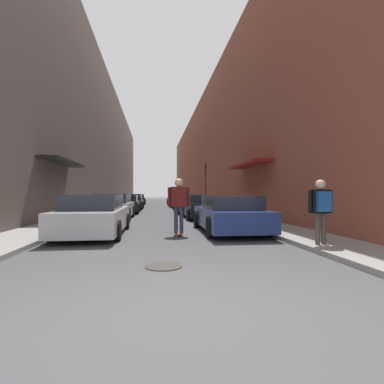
% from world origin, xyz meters
% --- Properties ---
extents(ground, '(150.32, 150.32, 0.00)m').
position_xyz_m(ground, '(0.00, 27.33, 0.00)').
color(ground, '#424244').
extents(curb_strip_left, '(1.80, 68.33, 0.12)m').
position_xyz_m(curb_strip_left, '(-4.24, 34.16, 0.06)').
color(curb_strip_left, gray).
rests_on(curb_strip_left, ground).
extents(curb_strip_right, '(1.80, 68.33, 0.12)m').
position_xyz_m(curb_strip_right, '(4.24, 34.16, 0.06)').
color(curb_strip_right, gray).
rests_on(curb_strip_right, ground).
extents(building_row_left, '(4.90, 68.33, 14.27)m').
position_xyz_m(building_row_left, '(-7.14, 34.16, 7.14)').
color(building_row_left, '#564C47').
rests_on(building_row_left, ground).
extents(building_row_right, '(4.90, 68.33, 12.57)m').
position_xyz_m(building_row_right, '(7.14, 34.16, 6.29)').
color(building_row_right, brown).
rests_on(building_row_right, ground).
extents(parked_car_left_0, '(2.00, 4.71, 1.33)m').
position_xyz_m(parked_car_left_0, '(-2.25, 6.81, 0.64)').
color(parked_car_left_0, '#B7B7BC').
rests_on(parked_car_left_0, ground).
extents(parked_car_left_1, '(1.95, 4.51, 1.36)m').
position_xyz_m(parked_car_left_1, '(-2.41, 12.63, 0.66)').
color(parked_car_left_1, '#B7B7BC').
rests_on(parked_car_left_1, ground).
extents(parked_car_left_2, '(2.06, 4.32, 1.25)m').
position_xyz_m(parked_car_left_2, '(-2.31, 17.84, 0.62)').
color(parked_car_left_2, black).
rests_on(parked_car_left_2, ground).
extents(parked_car_left_3, '(1.94, 4.16, 1.16)m').
position_xyz_m(parked_car_left_3, '(-2.18, 23.28, 0.57)').
color(parked_car_left_3, black).
rests_on(parked_car_left_3, ground).
extents(parked_car_left_4, '(1.86, 4.10, 1.31)m').
position_xyz_m(parked_car_left_4, '(-2.37, 28.53, 0.63)').
color(parked_car_left_4, black).
rests_on(parked_car_left_4, ground).
extents(parked_car_left_5, '(2.01, 4.40, 1.26)m').
position_xyz_m(parked_car_left_5, '(-2.34, 34.14, 0.62)').
color(parked_car_left_5, black).
rests_on(parked_car_left_5, ground).
extents(parked_car_right_0, '(2.07, 4.73, 1.28)m').
position_xyz_m(parked_car_right_0, '(2.35, 6.97, 0.63)').
color(parked_car_right_0, navy).
rests_on(parked_car_right_0, ground).
extents(parked_car_right_1, '(2.03, 4.06, 1.28)m').
position_xyz_m(parked_car_right_1, '(2.36, 12.76, 0.62)').
color(parked_car_right_1, black).
rests_on(parked_car_right_1, ground).
extents(parked_car_right_2, '(2.07, 4.14, 1.24)m').
position_xyz_m(parked_car_right_2, '(2.23, 17.44, 0.62)').
color(parked_car_right_2, '#B7B7BC').
rests_on(parked_car_right_2, ground).
extents(parked_car_right_3, '(2.06, 4.56, 1.30)m').
position_xyz_m(parked_car_right_3, '(2.33, 22.52, 0.63)').
color(parked_car_right_3, silver).
rests_on(parked_car_right_3, ground).
extents(parked_car_right_4, '(1.97, 4.32, 1.37)m').
position_xyz_m(parked_car_right_4, '(2.18, 27.58, 0.65)').
color(parked_car_right_4, silver).
rests_on(parked_car_right_4, ground).
extents(parked_car_right_5, '(1.98, 4.30, 1.21)m').
position_xyz_m(parked_car_right_5, '(2.32, 33.06, 0.60)').
color(parked_car_right_5, '#515459').
rests_on(parked_car_right_5, ground).
extents(skateboarder, '(0.71, 0.78, 1.86)m').
position_xyz_m(skateboarder, '(0.50, 6.35, 1.15)').
color(skateboarder, brown).
rests_on(skateboarder, ground).
extents(manhole_cover, '(0.70, 0.70, 0.02)m').
position_xyz_m(manhole_cover, '(-0.12, 2.21, 0.01)').
color(manhole_cover, '#332D28').
rests_on(manhole_cover, ground).
extents(traffic_light, '(0.16, 0.22, 3.69)m').
position_xyz_m(traffic_light, '(3.85, 20.51, 2.39)').
color(traffic_light, '#2D2D2D').
rests_on(traffic_light, curb_strip_right).
extents(pedestrian, '(0.64, 0.35, 1.59)m').
position_xyz_m(pedestrian, '(3.76, 3.46, 1.11)').
color(pedestrian, '#47423D').
rests_on(pedestrian, curb_strip_right).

